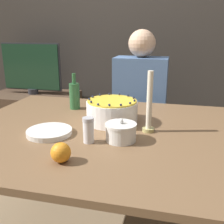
% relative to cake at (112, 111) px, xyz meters
% --- Properties ---
extents(wall_behind, '(8.00, 0.05, 2.60)m').
position_rel_cake_xyz_m(wall_behind, '(-0.05, 1.28, 0.46)').
color(wall_behind, '#38332D').
rests_on(wall_behind, ground_plane).
extents(dining_table, '(1.44, 1.16, 0.77)m').
position_rel_cake_xyz_m(dining_table, '(-0.05, -0.12, -0.17)').
color(dining_table, brown).
rests_on(dining_table, ground_plane).
extents(cake, '(0.28, 0.28, 0.14)m').
position_rel_cake_xyz_m(cake, '(0.00, 0.00, 0.00)').
color(cake, white).
rests_on(cake, dining_table).
extents(sugar_bowl, '(0.14, 0.14, 0.11)m').
position_rel_cake_xyz_m(sugar_bowl, '(0.10, -0.24, -0.02)').
color(sugar_bowl, white).
rests_on(sugar_bowl, dining_table).
extents(sugar_shaker, '(0.05, 0.05, 0.12)m').
position_rel_cake_xyz_m(sugar_shaker, '(-0.04, -0.29, -0.00)').
color(sugar_shaker, white).
rests_on(sugar_shaker, dining_table).
extents(plate_stack, '(0.22, 0.22, 0.02)m').
position_rel_cake_xyz_m(plate_stack, '(-0.26, -0.24, -0.05)').
color(plate_stack, white).
rests_on(plate_stack, dining_table).
extents(candle, '(0.06, 0.06, 0.30)m').
position_rel_cake_xyz_m(candle, '(0.21, -0.09, 0.06)').
color(candle, tan).
rests_on(candle, dining_table).
extents(bottle, '(0.07, 0.07, 0.23)m').
position_rel_cake_xyz_m(bottle, '(-0.30, 0.20, 0.03)').
color(bottle, '#2D6638').
rests_on(bottle, dining_table).
extents(orange_fruit_0, '(0.08, 0.08, 0.08)m').
position_rel_cake_xyz_m(orange_fruit_0, '(-0.08, -0.49, -0.02)').
color(orange_fruit_0, orange).
rests_on(orange_fruit_0, dining_table).
extents(person_man_blue_shirt, '(0.40, 0.34, 1.27)m').
position_rel_cake_xyz_m(person_man_blue_shirt, '(0.07, 0.66, -0.28)').
color(person_man_blue_shirt, '#595960').
rests_on(person_man_blue_shirt, ground_plane).
extents(side_cabinet, '(0.83, 0.54, 0.66)m').
position_rel_cake_xyz_m(side_cabinet, '(-1.04, 0.97, -0.51)').
color(side_cabinet, '#4C3828').
rests_on(side_cabinet, ground_plane).
extents(tv_monitor, '(0.61, 0.10, 0.49)m').
position_rel_cake_xyz_m(tv_monitor, '(-1.04, 0.97, 0.08)').
color(tv_monitor, '#2D2D33').
rests_on(tv_monitor, side_cabinet).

